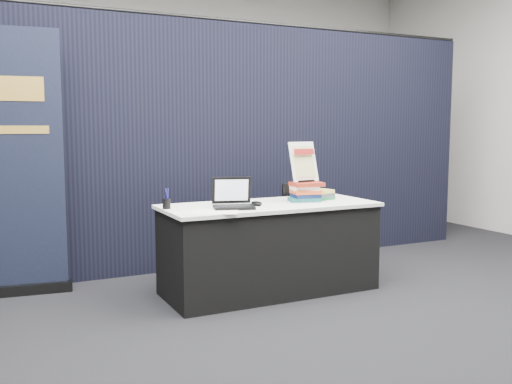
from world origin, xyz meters
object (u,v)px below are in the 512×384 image
at_px(book_stack_tall, 305,192).
at_px(pullup_banner, 8,179).
at_px(laptop, 232,201).
at_px(book_stack_short, 321,195).
at_px(info_sign, 304,162).
at_px(display_table, 269,248).
at_px(stacking_chair, 309,225).

distance_m(book_stack_tall, pullup_banner, 2.45).
relative_size(laptop, book_stack_short, 1.49).
bearing_deg(pullup_banner, info_sign, -12.33).
bearing_deg(book_stack_tall, pullup_banner, 160.00).
relative_size(display_table, laptop, 4.96).
bearing_deg(display_table, laptop, -167.40).
xyz_separation_m(book_stack_short, pullup_banner, (-2.49, 0.80, 0.17)).
distance_m(laptop, book_stack_short, 0.92).
relative_size(book_stack_tall, book_stack_short, 1.13).
height_order(info_sign, stacking_chair, info_sign).
height_order(laptop, stacking_chair, laptop).
height_order(display_table, book_stack_short, book_stack_short).
bearing_deg(display_table, pullup_banner, 156.78).
distance_m(book_stack_short, info_sign, 0.34).
xyz_separation_m(info_sign, pullup_banner, (-2.30, 0.81, -0.12)).
height_order(pullup_banner, stacking_chair, pullup_banner).
bearing_deg(book_stack_short, info_sign, -177.97).
distance_m(laptop, stacking_chair, 1.08).
xyz_separation_m(book_stack_tall, stacking_chair, (0.22, 0.30, -0.36)).
height_order(book_stack_short, stacking_chair, stacking_chair).
bearing_deg(book_stack_short, display_table, -175.88).
relative_size(book_stack_tall, pullup_banner, 0.13).
height_order(info_sign, pullup_banner, pullup_banner).
xyz_separation_m(laptop, book_stack_short, (0.91, 0.12, -0.01)).
xyz_separation_m(book_stack_tall, info_sign, (-0.00, 0.03, 0.25)).
relative_size(laptop, stacking_chair, 0.42).
bearing_deg(display_table, book_stack_tall, 0.19).
height_order(laptop, book_stack_short, laptop).
bearing_deg(book_stack_tall, info_sign, 90.00).
distance_m(laptop, info_sign, 0.79).
distance_m(book_stack_tall, stacking_chair, 0.52).
height_order(book_stack_tall, stacking_chair, book_stack_tall).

